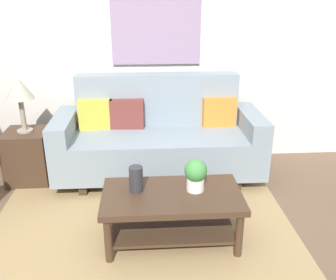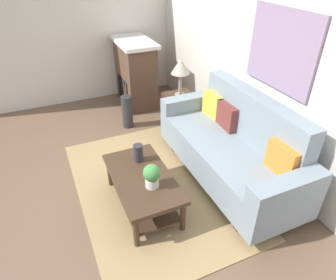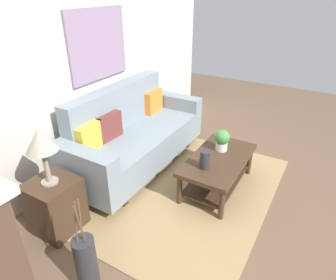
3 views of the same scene
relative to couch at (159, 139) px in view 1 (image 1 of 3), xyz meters
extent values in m
plane|color=brown|center=(-0.19, -1.44, -0.43)|extent=(9.73, 9.73, 0.00)
cube|color=silver|center=(-0.19, 0.54, 0.92)|extent=(5.73, 0.10, 2.70)
cube|color=#A38456|center=(-0.19, -0.94, -0.42)|extent=(2.60, 1.79, 0.01)
cube|color=gray|center=(0.00, -0.06, -0.11)|extent=(1.76, 0.84, 0.40)
cube|color=gray|center=(0.00, 0.26, 0.37)|extent=(1.76, 0.20, 0.56)
cube|color=gray|center=(-0.98, -0.06, -0.01)|extent=(0.20, 0.84, 0.60)
cube|color=gray|center=(0.98, -0.06, -0.01)|extent=(0.20, 0.84, 0.60)
cube|color=#422D1E|center=(-0.78, -0.06, -0.37)|extent=(0.08, 0.74, 0.12)
cube|color=#422D1E|center=(0.78, -0.06, -0.37)|extent=(0.08, 0.74, 0.12)
cube|color=gold|center=(-0.67, 0.13, 0.25)|extent=(0.37, 0.15, 0.32)
cube|color=brown|center=(-0.33, 0.13, 0.25)|extent=(0.37, 0.14, 0.32)
cube|color=orange|center=(0.67, 0.13, 0.25)|extent=(0.37, 0.14, 0.32)
cube|color=#422D1E|center=(0.05, -1.17, -0.03)|extent=(1.10, 0.60, 0.05)
cube|color=#422D1E|center=(0.05, -1.17, -0.31)|extent=(0.98, 0.50, 0.02)
cylinder|color=#422D1E|center=(-0.44, -1.42, -0.24)|extent=(0.06, 0.06, 0.38)
cylinder|color=#422D1E|center=(0.54, -1.42, -0.24)|extent=(0.06, 0.06, 0.38)
cylinder|color=#422D1E|center=(-0.44, -0.92, -0.24)|extent=(0.06, 0.06, 0.38)
cylinder|color=#422D1E|center=(0.54, -0.92, -0.24)|extent=(0.06, 0.06, 0.38)
cylinder|color=#2D2D33|center=(-0.23, -1.11, 0.10)|extent=(0.11, 0.11, 0.21)
cylinder|color=white|center=(0.24, -1.13, 0.05)|extent=(0.14, 0.14, 0.10)
sphere|color=#448B43|center=(0.24, -1.13, 0.17)|extent=(0.18, 0.18, 0.18)
cube|color=#422D1E|center=(-1.38, -0.03, -0.15)|extent=(0.44, 0.44, 0.56)
cylinder|color=gray|center=(-1.38, -0.03, 0.14)|extent=(0.16, 0.16, 0.02)
cylinder|color=gray|center=(-1.38, -0.03, 0.30)|extent=(0.05, 0.05, 0.35)
cone|color=#B2A893|center=(-1.38, -0.03, 0.59)|extent=(0.28, 0.28, 0.22)
cube|color=gray|center=(0.00, 0.47, 1.14)|extent=(0.97, 0.03, 0.84)
camera|label=1|loc=(-0.15, -3.73, 1.47)|focal=39.90mm
camera|label=2|loc=(2.42, -1.92, 2.07)|focal=32.05mm
camera|label=3|loc=(-2.77, -2.14, 1.79)|focal=31.39mm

